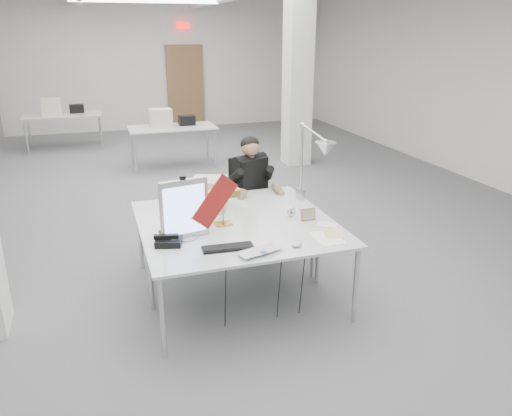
{
  "coord_description": "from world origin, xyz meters",
  "views": [
    {
      "loc": [
        -1.19,
        -6.29,
        2.48
      ],
      "look_at": [
        0.21,
        -2.0,
        0.85
      ],
      "focal_mm": 35.0,
      "sensor_mm": 36.0,
      "label": 1
    }
  ],
  "objects_px": {
    "architect_lamp": "(312,159)",
    "laptop": "(264,254)",
    "bankers_lamp": "(223,206)",
    "seated_person": "(250,174)",
    "beige_monitor": "(210,194)",
    "desk_main": "(251,241)",
    "desk_phone": "(169,241)",
    "office_chair": "(249,200)",
    "monitor": "(184,209)"
  },
  "relations": [
    {
      "from": "monitor",
      "to": "laptop",
      "type": "height_order",
      "value": "monitor"
    },
    {
      "from": "desk_phone",
      "to": "beige_monitor",
      "type": "height_order",
      "value": "beige_monitor"
    },
    {
      "from": "laptop",
      "to": "beige_monitor",
      "type": "height_order",
      "value": "beige_monitor"
    },
    {
      "from": "seated_person",
      "to": "beige_monitor",
      "type": "distance_m",
      "value": 0.86
    },
    {
      "from": "desk_main",
      "to": "desk_phone",
      "type": "bearing_deg",
      "value": 169.77
    },
    {
      "from": "desk_main",
      "to": "office_chair",
      "type": "distance_m",
      "value": 1.61
    },
    {
      "from": "bankers_lamp",
      "to": "architect_lamp",
      "type": "relative_size",
      "value": 0.38
    },
    {
      "from": "office_chair",
      "to": "desk_phone",
      "type": "distance_m",
      "value": 1.84
    },
    {
      "from": "laptop",
      "to": "desk_phone",
      "type": "height_order",
      "value": "desk_phone"
    },
    {
      "from": "monitor",
      "to": "bankers_lamp",
      "type": "height_order",
      "value": "monitor"
    },
    {
      "from": "desk_main",
      "to": "laptop",
      "type": "xyz_separation_m",
      "value": [
        0.0,
        -0.34,
        0.03
      ]
    },
    {
      "from": "seated_person",
      "to": "desk_phone",
      "type": "height_order",
      "value": "seated_person"
    },
    {
      "from": "desk_main",
      "to": "architect_lamp",
      "type": "bearing_deg",
      "value": 37.08
    },
    {
      "from": "seated_person",
      "to": "laptop",
      "type": "bearing_deg",
      "value": -127.3
    },
    {
      "from": "monitor",
      "to": "desk_phone",
      "type": "xyz_separation_m",
      "value": [
        -0.16,
        -0.09,
        -0.24
      ]
    },
    {
      "from": "laptop",
      "to": "architect_lamp",
      "type": "xyz_separation_m",
      "value": [
        0.84,
        0.98,
        0.48
      ]
    },
    {
      "from": "office_chair",
      "to": "architect_lamp",
      "type": "xyz_separation_m",
      "value": [
        0.38,
        -0.9,
        0.68
      ]
    },
    {
      "from": "laptop",
      "to": "bankers_lamp",
      "type": "bearing_deg",
      "value": 83.7
    },
    {
      "from": "monitor",
      "to": "laptop",
      "type": "bearing_deg",
      "value": -57.65
    },
    {
      "from": "desk_phone",
      "to": "desk_main",
      "type": "bearing_deg",
      "value": 5.67
    },
    {
      "from": "beige_monitor",
      "to": "office_chair",
      "type": "bearing_deg",
      "value": 67.47
    },
    {
      "from": "architect_lamp",
      "to": "laptop",
      "type": "bearing_deg",
      "value": -122.98
    },
    {
      "from": "desk_main",
      "to": "architect_lamp",
      "type": "relative_size",
      "value": 1.81
    },
    {
      "from": "beige_monitor",
      "to": "desk_main",
      "type": "bearing_deg",
      "value": -59.07
    },
    {
      "from": "office_chair",
      "to": "architect_lamp",
      "type": "bearing_deg",
      "value": -90.17
    },
    {
      "from": "seated_person",
      "to": "desk_phone",
      "type": "distance_m",
      "value": 1.79
    },
    {
      "from": "desk_main",
      "to": "seated_person",
      "type": "distance_m",
      "value": 1.56
    },
    {
      "from": "office_chair",
      "to": "bankers_lamp",
      "type": "xyz_separation_m",
      "value": [
        -0.6,
        -1.11,
        0.37
      ]
    },
    {
      "from": "desk_phone",
      "to": "architect_lamp",
      "type": "relative_size",
      "value": 0.22
    },
    {
      "from": "seated_person",
      "to": "laptop",
      "type": "xyz_separation_m",
      "value": [
        -0.47,
        -1.83,
        -0.13
      ]
    },
    {
      "from": "desk_main",
      "to": "desk_phone",
      "type": "height_order",
      "value": "desk_phone"
    },
    {
      "from": "office_chair",
      "to": "beige_monitor",
      "type": "xyz_separation_m",
      "value": [
        -0.62,
        -0.65,
        0.34
      ]
    },
    {
      "from": "office_chair",
      "to": "bankers_lamp",
      "type": "relative_size",
      "value": 3.06
    },
    {
      "from": "laptop",
      "to": "architect_lamp",
      "type": "height_order",
      "value": "architect_lamp"
    },
    {
      "from": "laptop",
      "to": "desk_phone",
      "type": "bearing_deg",
      "value": 129.58
    },
    {
      "from": "desk_main",
      "to": "monitor",
      "type": "height_order",
      "value": "monitor"
    },
    {
      "from": "desk_main",
      "to": "beige_monitor",
      "type": "height_order",
      "value": "beige_monitor"
    },
    {
      "from": "laptop",
      "to": "desk_phone",
      "type": "relative_size",
      "value": 1.73
    },
    {
      "from": "office_chair",
      "to": "desk_main",
      "type": "bearing_deg",
      "value": -129.95
    },
    {
      "from": "bankers_lamp",
      "to": "office_chair",
      "type": "bearing_deg",
      "value": 64.72
    },
    {
      "from": "laptop",
      "to": "bankers_lamp",
      "type": "height_order",
      "value": "bankers_lamp"
    },
    {
      "from": "seated_person",
      "to": "beige_monitor",
      "type": "relative_size",
      "value": 2.94
    },
    {
      "from": "desk_phone",
      "to": "architect_lamp",
      "type": "bearing_deg",
      "value": 34.44
    },
    {
      "from": "desk_main",
      "to": "monitor",
      "type": "relative_size",
      "value": 3.38
    },
    {
      "from": "seated_person",
      "to": "laptop",
      "type": "distance_m",
      "value": 1.89
    },
    {
      "from": "seated_person",
      "to": "beige_monitor",
      "type": "bearing_deg",
      "value": -159.03
    },
    {
      "from": "monitor",
      "to": "desk_main",
      "type": "bearing_deg",
      "value": -33.53
    },
    {
      "from": "bankers_lamp",
      "to": "beige_monitor",
      "type": "height_order",
      "value": "bankers_lamp"
    },
    {
      "from": "office_chair",
      "to": "desk_phone",
      "type": "height_order",
      "value": "office_chair"
    },
    {
      "from": "seated_person",
      "to": "office_chair",
      "type": "bearing_deg",
      "value": 67.01
    }
  ]
}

